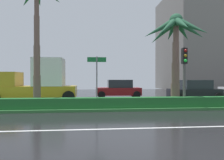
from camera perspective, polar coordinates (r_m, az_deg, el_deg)
name	(u,v)px	position (r m, az deg, el deg)	size (l,w,h in m)	color
ground_plane	(109,106)	(15.17, -0.69, -6.83)	(90.00, 42.00, 0.10)	black
near_lane_divider_stripe	(126,129)	(8.31, 3.60, -12.64)	(81.00, 0.14, 0.01)	white
median_strip	(111,106)	(14.17, -0.33, -6.85)	(85.50, 4.00, 0.15)	#2D6B33
median_hedge	(113,103)	(12.74, 0.25, -5.98)	(76.50, 0.70, 0.60)	#1E6028
palm_tree_mid_left	(36,1)	(15.48, -19.26, 18.99)	(3.68, 3.71, 8.18)	brown
palm_tree_centre_left	(176,35)	(15.56, 16.45, 11.41)	(4.54, 4.63, 6.09)	brown
traffic_signal_median_right	(184,65)	(14.02, 18.53, 3.65)	(0.28, 0.43, 3.65)	#4C4C47
street_name_sign	(97,75)	(12.66, -4.03, 1.36)	(1.10, 0.08, 3.00)	slate
box_truck_lead	(37,82)	(18.29, -19.22, -0.58)	(6.40, 2.64, 3.46)	#B28C1E
car_in_traffic_leading	(119,89)	(20.99, 1.76, -2.38)	(4.30, 2.02, 1.72)	maroon
car_in_traffic_second	(195,90)	(19.89, 20.94, -2.58)	(4.30, 2.02, 1.72)	black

